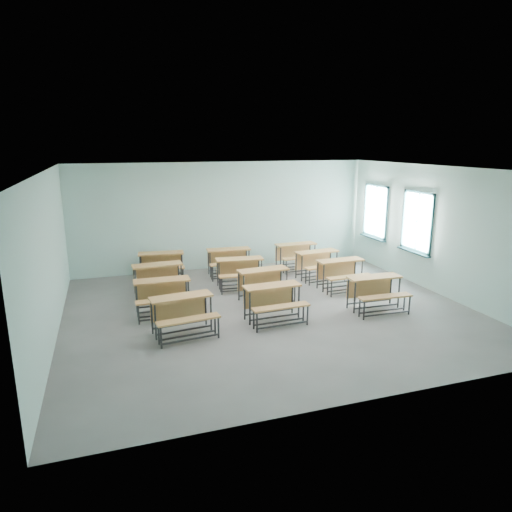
% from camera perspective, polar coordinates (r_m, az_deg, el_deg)
% --- Properties ---
extents(room, '(9.04, 8.04, 3.24)m').
position_cam_1_polar(room, '(10.14, 2.12, 1.78)').
color(room, gray).
rests_on(room, ground).
extents(desk_unit_r0c0, '(1.32, 0.97, 0.77)m').
position_cam_1_polar(desk_unit_r0c0, '(9.23, -9.12, -6.63)').
color(desk_unit_r0c0, '#C48646').
rests_on(desk_unit_r0c0, ground).
extents(desk_unit_r0c1, '(1.27, 0.88, 0.77)m').
position_cam_1_polar(desk_unit_r0c1, '(9.79, 2.26, -5.23)').
color(desk_unit_r0c1, '#C48646').
rests_on(desk_unit_r0c1, ground).
extents(desk_unit_r0c2, '(1.26, 0.87, 0.77)m').
position_cam_1_polar(desk_unit_r0c2, '(10.76, 14.81, -3.92)').
color(desk_unit_r0c2, '#C48646').
rests_on(desk_unit_r0c2, ground).
extents(desk_unit_r1c0, '(1.25, 0.85, 0.77)m').
position_cam_1_polar(desk_unit_r1c0, '(10.38, -11.58, -4.40)').
color(desk_unit_r1c0, '#C48646').
rests_on(desk_unit_r1c0, ground).
extents(desk_unit_r1c1, '(1.30, 0.93, 0.77)m').
position_cam_1_polar(desk_unit_r1c1, '(11.00, 1.11, -3.05)').
color(desk_unit_r1c1, '#C48646').
rests_on(desk_unit_r1c1, ground).
extents(desk_unit_r1c2, '(1.26, 0.86, 0.77)m').
position_cam_1_polar(desk_unit_r1c2, '(12.07, 10.71, -1.74)').
color(desk_unit_r1c2, '#C48646').
rests_on(desk_unit_r1c2, ground).
extents(desk_unit_r2c0, '(1.28, 0.90, 0.77)m').
position_cam_1_polar(desk_unit_r2c0, '(11.70, -12.09, -2.31)').
color(desk_unit_r2c0, '#C48646').
rests_on(desk_unit_r2c0, ground).
extents(desk_unit_r2c1, '(1.31, 0.95, 0.77)m').
position_cam_1_polar(desk_unit_r2c1, '(12.01, -1.98, -1.58)').
color(desk_unit_r2c1, '#C48646').
rests_on(desk_unit_r2c1, ground).
extents(desk_unit_r2c2, '(1.31, 0.94, 0.77)m').
position_cam_1_polar(desk_unit_r2c2, '(12.93, 7.84, -0.58)').
color(desk_unit_r2c2, '#C48646').
rests_on(desk_unit_r2c2, ground).
extents(desk_unit_r3c0, '(1.32, 0.97, 0.77)m').
position_cam_1_polar(desk_unit_r3c0, '(12.91, -11.75, -0.77)').
color(desk_unit_r3c0, '#C48646').
rests_on(desk_unit_r3c0, ground).
extents(desk_unit_r3c1, '(1.29, 0.92, 0.77)m').
position_cam_1_polar(desk_unit_r3c1, '(13.12, -3.34, -0.26)').
color(desk_unit_r3c1, '#C48646').
rests_on(desk_unit_r3c1, ground).
extents(desk_unit_r3c2, '(1.26, 0.87, 0.77)m').
position_cam_1_polar(desk_unit_r3c2, '(13.83, 5.18, 0.45)').
color(desk_unit_r3c2, '#C48646').
rests_on(desk_unit_r3c2, ground).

